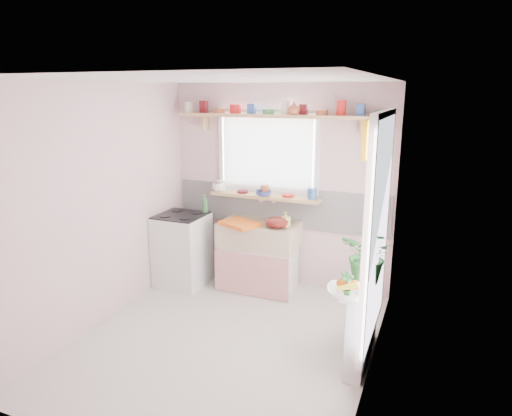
% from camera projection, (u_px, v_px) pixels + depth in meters
% --- Properties ---
extents(room, '(3.20, 3.20, 3.20)m').
position_uv_depth(room, '(316.00, 194.00, 4.72)').
color(room, beige).
rests_on(room, ground).
extents(sink_unit, '(0.95, 0.65, 1.11)m').
position_uv_depth(sink_unit, '(259.00, 255.00, 5.64)').
color(sink_unit, white).
rests_on(sink_unit, ground).
extents(cooker, '(0.58, 0.58, 0.93)m').
position_uv_depth(cooker, '(182.00, 249.00, 5.76)').
color(cooker, white).
rests_on(cooker, ground).
extents(radiator_ledge, '(0.22, 0.95, 0.78)m').
position_uv_depth(radiator_ledge, '(362.00, 318.00, 4.14)').
color(radiator_ledge, white).
rests_on(radiator_ledge, ground).
extents(windowsill, '(1.40, 0.22, 0.04)m').
position_uv_depth(windowsill, '(265.00, 196.00, 5.63)').
color(windowsill, tan).
rests_on(windowsill, room).
extents(pine_shelf, '(2.52, 0.24, 0.04)m').
position_uv_depth(pine_shelf, '(277.00, 116.00, 5.33)').
color(pine_shelf, tan).
rests_on(pine_shelf, room).
extents(shelf_crockery, '(2.47, 0.11, 0.12)m').
position_uv_depth(shelf_crockery, '(274.00, 109.00, 5.32)').
color(shelf_crockery, silver).
rests_on(shelf_crockery, pine_shelf).
extents(sill_crockery, '(1.35, 0.11, 0.12)m').
position_uv_depth(sill_crockery, '(265.00, 190.00, 5.61)').
color(sill_crockery, silver).
rests_on(sill_crockery, windowsill).
extents(dish_tray, '(0.53, 0.48, 0.04)m').
position_uv_depth(dish_tray, '(240.00, 224.00, 5.42)').
color(dish_tray, orange).
rests_on(dish_tray, sink_unit).
extents(colander, '(0.36, 0.36, 0.13)m').
position_uv_depth(colander, '(277.00, 222.00, 5.33)').
color(colander, '#611410').
rests_on(colander, sink_unit).
extents(jade_plant, '(0.56, 0.52, 0.51)m').
position_uv_depth(jade_plant, '(369.00, 255.00, 3.93)').
color(jade_plant, '#245A25').
rests_on(jade_plant, radiator_ledge).
extents(fruit_bowl, '(0.36, 0.36, 0.08)m').
position_uv_depth(fruit_bowl, '(346.00, 292.00, 3.71)').
color(fruit_bowl, white).
rests_on(fruit_bowl, radiator_ledge).
extents(herb_pot, '(0.13, 0.09, 0.22)m').
position_uv_depth(herb_pot, '(347.00, 284.00, 3.69)').
color(herb_pot, '#2B6D30').
rests_on(herb_pot, radiator_ledge).
extents(soap_bottle_sink, '(0.11, 0.11, 0.18)m').
position_uv_depth(soap_bottle_sink, '(286.00, 219.00, 5.35)').
color(soap_bottle_sink, '#D5CD5F').
rests_on(soap_bottle_sink, sink_unit).
extents(sill_cup, '(0.15, 0.15, 0.11)m').
position_uv_depth(sill_cup, '(218.00, 188.00, 5.79)').
color(sill_cup, white).
rests_on(sill_cup, windowsill).
extents(sill_bowl, '(0.25, 0.25, 0.06)m').
position_uv_depth(sill_bowl, '(263.00, 193.00, 5.56)').
color(sill_bowl, '#344BAA').
rests_on(sill_bowl, windowsill).
extents(shelf_vase, '(0.16, 0.16, 0.15)m').
position_uv_depth(shelf_vase, '(294.00, 108.00, 5.17)').
color(shelf_vase, '#B65438').
rests_on(shelf_vase, pine_shelf).
extents(cooker_bottle, '(0.10, 0.10, 0.23)m').
position_uv_depth(cooker_bottle, '(205.00, 204.00, 5.74)').
color(cooker_bottle, '#39733F').
rests_on(cooker_bottle, cooker).
extents(fruit, '(0.20, 0.14, 0.10)m').
position_uv_depth(fruit, '(347.00, 285.00, 3.70)').
color(fruit, '#D86112').
rests_on(fruit, fruit_bowl).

